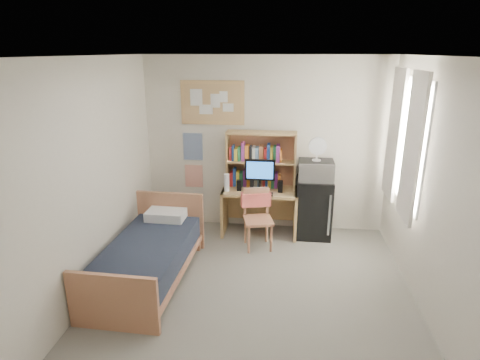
# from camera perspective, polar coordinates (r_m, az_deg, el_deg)

# --- Properties ---
(floor) EXTENTS (3.60, 4.20, 0.02)m
(floor) POSITION_cam_1_polar(r_m,az_deg,el_deg) (4.62, 1.73, -17.19)
(floor) COLOR gray
(floor) RESTS_ON ground
(ceiling) EXTENTS (3.60, 4.20, 0.02)m
(ceiling) POSITION_cam_1_polar(r_m,az_deg,el_deg) (3.78, 2.12, 17.19)
(ceiling) COLOR silver
(ceiling) RESTS_ON wall_back
(wall_back) EXTENTS (3.60, 0.04, 2.60)m
(wall_back) POSITION_cam_1_polar(r_m,az_deg,el_deg) (6.03, 3.55, 4.97)
(wall_back) COLOR beige
(wall_back) RESTS_ON floor
(wall_front) EXTENTS (3.60, 0.04, 2.60)m
(wall_front) POSITION_cam_1_polar(r_m,az_deg,el_deg) (2.17, -2.97, -20.58)
(wall_front) COLOR beige
(wall_front) RESTS_ON floor
(wall_left) EXTENTS (0.04, 4.20, 2.60)m
(wall_left) POSITION_cam_1_polar(r_m,az_deg,el_deg) (4.52, -21.48, -0.72)
(wall_left) COLOR beige
(wall_left) RESTS_ON floor
(wall_right) EXTENTS (0.04, 4.20, 2.60)m
(wall_right) POSITION_cam_1_polar(r_m,az_deg,el_deg) (4.28, 26.73, -2.45)
(wall_right) COLOR beige
(wall_right) RESTS_ON floor
(window_unit) EXTENTS (0.10, 1.40, 1.70)m
(window_unit) POSITION_cam_1_polar(r_m,az_deg,el_deg) (5.28, 22.44, 5.12)
(window_unit) COLOR white
(window_unit) RESTS_ON wall_right
(curtain_left) EXTENTS (0.04, 0.55, 1.70)m
(curtain_left) POSITION_cam_1_polar(r_m,az_deg,el_deg) (4.90, 23.30, 4.10)
(curtain_left) COLOR white
(curtain_left) RESTS_ON wall_right
(curtain_right) EXTENTS (0.04, 0.55, 1.70)m
(curtain_right) POSITION_cam_1_polar(r_m,az_deg,el_deg) (5.65, 21.11, 6.04)
(curtain_right) COLOR white
(curtain_right) RESTS_ON wall_right
(bulletin_board) EXTENTS (0.94, 0.03, 0.64)m
(bulletin_board) POSITION_cam_1_polar(r_m,az_deg,el_deg) (6.00, -3.94, 10.91)
(bulletin_board) COLOR tan
(bulletin_board) RESTS_ON wall_back
(poster_wave) EXTENTS (0.30, 0.01, 0.42)m
(poster_wave) POSITION_cam_1_polar(r_m,az_deg,el_deg) (6.18, -6.73, 4.73)
(poster_wave) COLOR navy
(poster_wave) RESTS_ON wall_back
(poster_japan) EXTENTS (0.28, 0.01, 0.36)m
(poster_japan) POSITION_cam_1_polar(r_m,az_deg,el_deg) (6.31, -6.57, 0.57)
(poster_japan) COLOR #D54725
(poster_japan) RESTS_ON wall_back
(desk) EXTENTS (1.11, 0.56, 0.69)m
(desk) POSITION_cam_1_polar(r_m,az_deg,el_deg) (6.04, 2.79, -4.52)
(desk) COLOR tan
(desk) RESTS_ON floor
(desk_chair) EXTENTS (0.51, 0.51, 0.84)m
(desk_chair) POSITION_cam_1_polar(r_m,az_deg,el_deg) (5.58, 2.60, -5.68)
(desk_chair) COLOR #B87B57
(desk_chair) RESTS_ON floor
(mini_fridge) EXTENTS (0.52, 0.52, 0.88)m
(mini_fridge) POSITION_cam_1_polar(r_m,az_deg,el_deg) (6.03, 10.40, -3.89)
(mini_fridge) COLOR black
(mini_fridge) RESTS_ON floor
(bed) EXTENTS (0.96, 1.82, 0.49)m
(bed) POSITION_cam_1_polar(r_m,az_deg,el_deg) (4.99, -13.01, -11.34)
(bed) COLOR black
(bed) RESTS_ON floor
(hutch) EXTENTS (1.03, 0.27, 0.84)m
(hutch) POSITION_cam_1_polar(r_m,az_deg,el_deg) (5.93, 3.01, 2.89)
(hutch) COLOR tan
(hutch) RESTS_ON desk
(monitor) EXTENTS (0.43, 0.04, 0.46)m
(monitor) POSITION_cam_1_polar(r_m,az_deg,el_deg) (5.78, 2.84, 0.55)
(monitor) COLOR black
(monitor) RESTS_ON desk
(keyboard) EXTENTS (0.40, 0.13, 0.02)m
(keyboard) POSITION_cam_1_polar(r_m,az_deg,el_deg) (5.72, 2.70, -1.98)
(keyboard) COLOR black
(keyboard) RESTS_ON desk
(speaker_left) EXTENTS (0.07, 0.07, 0.16)m
(speaker_left) POSITION_cam_1_polar(r_m,az_deg,el_deg) (5.86, -0.11, -0.76)
(speaker_left) COLOR black
(speaker_left) RESTS_ON desk
(speaker_right) EXTENTS (0.07, 0.07, 0.17)m
(speaker_right) POSITION_cam_1_polar(r_m,az_deg,el_deg) (5.82, 5.76, -0.93)
(speaker_right) COLOR black
(speaker_right) RESTS_ON desk
(water_bottle) EXTENTS (0.08, 0.08, 0.26)m
(water_bottle) POSITION_cam_1_polar(r_m,az_deg,el_deg) (5.83, -1.92, -0.35)
(water_bottle) COLOR white
(water_bottle) RESTS_ON desk
(hoodie) EXTENTS (0.44, 0.23, 0.20)m
(hoodie) POSITION_cam_1_polar(r_m,az_deg,el_deg) (5.67, 2.27, -2.75)
(hoodie) COLOR #FE6C60
(hoodie) RESTS_ON desk_chair
(microwave) EXTENTS (0.50, 0.38, 0.29)m
(microwave) POSITION_cam_1_polar(r_m,az_deg,el_deg) (5.82, 10.73, 1.36)
(microwave) COLOR silver
(microwave) RESTS_ON mini_fridge
(desk_fan) EXTENTS (0.25, 0.25, 0.31)m
(desk_fan) POSITION_cam_1_polar(r_m,az_deg,el_deg) (5.75, 10.90, 4.21)
(desk_fan) COLOR white
(desk_fan) RESTS_ON microwave
(pillow) EXTENTS (0.52, 0.37, 0.12)m
(pillow) POSITION_cam_1_polar(r_m,az_deg,el_deg) (5.49, -10.42, -4.83)
(pillow) COLOR white
(pillow) RESTS_ON bed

